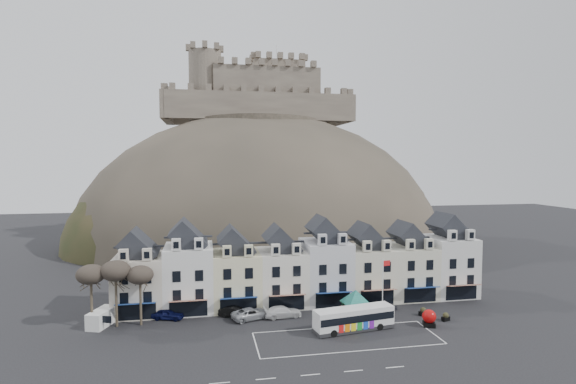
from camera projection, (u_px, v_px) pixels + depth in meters
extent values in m
plane|color=black|center=(334.00, 344.00, 52.51)|extent=(300.00, 300.00, 0.00)
cube|color=silver|center=(347.00, 338.00, 54.10)|extent=(22.00, 7.50, 0.01)
cube|color=beige|center=(140.00, 284.00, 63.51)|extent=(6.80, 8.00, 8.00)
cube|color=black|center=(139.00, 247.00, 63.16)|extent=(6.80, 5.76, 2.80)
cube|color=beige|center=(124.00, 255.00, 59.37)|extent=(1.20, 0.80, 1.60)
cube|color=beige|center=(147.00, 254.00, 59.93)|extent=(1.20, 0.80, 1.60)
cube|color=black|center=(136.00, 312.00, 59.74)|extent=(5.10, 0.06, 2.20)
cube|color=navy|center=(135.00, 304.00, 59.00)|extent=(5.10, 1.29, 0.43)
cube|color=white|center=(189.00, 277.00, 64.73)|extent=(6.80, 8.00, 9.20)
cube|color=black|center=(188.00, 238.00, 64.34)|extent=(6.80, 5.76, 2.80)
cube|color=white|center=(176.00, 245.00, 60.55)|extent=(1.20, 0.80, 1.60)
cube|color=white|center=(199.00, 244.00, 61.11)|extent=(1.20, 0.80, 1.60)
cube|color=black|center=(188.00, 309.00, 61.00)|extent=(5.10, 0.06, 2.20)
cube|color=maroon|center=(188.00, 301.00, 60.26)|extent=(5.10, 1.29, 0.43)
cube|color=beige|center=(236.00, 279.00, 66.03)|extent=(6.80, 8.00, 8.00)
cube|color=black|center=(236.00, 244.00, 65.68)|extent=(6.80, 5.76, 2.80)
cube|color=beige|center=(227.00, 251.00, 61.89)|extent=(1.20, 0.80, 1.60)
cube|color=beige|center=(249.00, 251.00, 62.45)|extent=(1.20, 0.80, 1.60)
cube|color=black|center=(239.00, 306.00, 62.26)|extent=(5.10, 0.06, 2.20)
cube|color=navy|center=(239.00, 298.00, 61.52)|extent=(5.10, 1.29, 0.43)
cube|color=silver|center=(282.00, 277.00, 67.29)|extent=(6.80, 8.00, 8.00)
cube|color=black|center=(282.00, 243.00, 66.94)|extent=(6.80, 5.76, 2.80)
cube|color=silver|center=(276.00, 250.00, 63.15)|extent=(1.20, 0.80, 1.60)
cube|color=silver|center=(296.00, 249.00, 63.71)|extent=(1.20, 0.80, 1.60)
cube|color=black|center=(287.00, 303.00, 63.52)|extent=(5.10, 0.06, 2.20)
cube|color=maroon|center=(287.00, 295.00, 62.78)|extent=(5.10, 1.29, 0.43)
cube|color=silver|center=(326.00, 271.00, 68.51)|extent=(6.80, 8.00, 9.20)
cube|color=black|center=(326.00, 233.00, 68.12)|extent=(6.80, 5.76, 2.80)
cube|color=silver|center=(322.00, 240.00, 64.33)|extent=(1.20, 0.80, 1.60)
cube|color=silver|center=(342.00, 239.00, 64.89)|extent=(1.20, 0.80, 1.60)
cube|color=black|center=(333.00, 300.00, 64.78)|extent=(5.10, 0.06, 2.20)
cube|color=navy|center=(334.00, 293.00, 64.04)|extent=(5.10, 1.29, 0.43)
cube|color=beige|center=(368.00, 273.00, 69.81)|extent=(6.80, 8.00, 8.00)
cube|color=black|center=(368.00, 240.00, 69.46)|extent=(6.80, 5.76, 2.80)
cube|color=beige|center=(367.00, 246.00, 65.67)|extent=(1.20, 0.80, 1.60)
cube|color=beige|center=(386.00, 246.00, 66.23)|extent=(1.20, 0.80, 1.60)
cube|color=black|center=(377.00, 297.00, 66.04)|extent=(5.10, 0.06, 2.20)
cube|color=maroon|center=(379.00, 290.00, 65.30)|extent=(5.10, 1.29, 0.43)
cube|color=beige|center=(408.00, 271.00, 71.07)|extent=(6.80, 8.00, 8.00)
cube|color=black|center=(409.00, 238.00, 70.72)|extent=(6.80, 5.76, 2.80)
cube|color=beige|center=(410.00, 245.00, 66.93)|extent=(1.20, 0.80, 1.60)
cube|color=beige|center=(429.00, 244.00, 67.49)|extent=(1.20, 0.80, 1.60)
cube|color=black|center=(420.00, 295.00, 67.30)|extent=(5.10, 0.06, 2.20)
cube|color=navy|center=(422.00, 288.00, 66.56)|extent=(5.10, 1.29, 0.43)
cube|color=silver|center=(448.00, 265.00, 72.29)|extent=(6.80, 8.00, 9.20)
cube|color=black|center=(449.00, 230.00, 71.90)|extent=(6.80, 5.76, 2.80)
cube|color=silver|center=(452.00, 235.00, 68.11)|extent=(1.20, 0.80, 1.60)
cube|color=silver|center=(470.00, 235.00, 68.67)|extent=(1.20, 0.80, 1.60)
cube|color=black|center=(461.00, 292.00, 68.56)|extent=(5.10, 0.06, 2.20)
cube|color=maroon|center=(464.00, 285.00, 67.82)|extent=(5.10, 1.29, 0.43)
ellipsoid|color=#36322A|center=(260.00, 240.00, 121.13)|extent=(96.00, 76.00, 68.00)
ellipsoid|color=#293319|center=(175.00, 248.00, 111.17)|extent=(52.00, 44.00, 42.00)
ellipsoid|color=#36322A|center=(341.00, 235.00, 129.50)|extent=(56.00, 48.00, 46.00)
ellipsoid|color=#293319|center=(250.00, 251.00, 106.67)|extent=(40.00, 28.00, 28.00)
ellipsoid|color=#36322A|center=(306.00, 248.00, 111.22)|extent=(36.00, 28.00, 24.00)
cylinder|color=#36322A|center=(259.00, 125.00, 119.03)|extent=(30.00, 30.00, 3.00)
cube|color=brown|center=(261.00, 106.00, 114.81)|extent=(48.00, 2.20, 7.00)
cube|color=brown|center=(253.00, 114.00, 134.41)|extent=(48.00, 2.20, 7.00)
cube|color=brown|center=(167.00, 108.00, 120.16)|extent=(2.20, 22.00, 7.00)
cube|color=brown|center=(339.00, 112.00, 129.06)|extent=(2.20, 22.00, 7.00)
cube|color=brown|center=(264.00, 91.00, 124.61)|extent=(28.00, 18.00, 10.00)
cube|color=brown|center=(277.00, 87.00, 127.21)|extent=(14.00, 12.00, 13.00)
cylinder|color=brown|center=(205.00, 86.00, 117.72)|extent=(8.40, 8.40, 18.00)
cylinder|color=silver|center=(277.00, 54.00, 126.60)|extent=(0.16, 0.16, 5.00)
cylinder|color=#3D3327|center=(92.00, 306.00, 57.23)|extent=(0.32, 0.32, 5.74)
ellipsoid|color=#383028|center=(91.00, 274.00, 56.96)|extent=(3.61, 3.61, 2.54)
cylinder|color=#3D3327|center=(116.00, 304.00, 57.78)|extent=(0.32, 0.32, 6.02)
ellipsoid|color=#383028|center=(116.00, 271.00, 57.49)|extent=(3.78, 3.78, 2.67)
cylinder|color=#3D3327|center=(141.00, 304.00, 58.35)|extent=(0.32, 0.32, 5.46)
ellipsoid|color=#383028|center=(140.00, 275.00, 58.09)|extent=(3.43, 3.43, 2.42)
cube|color=#262628|center=(354.00, 328.00, 56.62)|extent=(10.65, 4.06, 0.47)
cube|color=silver|center=(354.00, 317.00, 56.53)|extent=(10.64, 4.01, 2.38)
cube|color=black|center=(354.00, 316.00, 56.52)|extent=(10.45, 4.05, 0.90)
cube|color=silver|center=(354.00, 309.00, 56.45)|extent=(10.42, 3.89, 0.24)
cube|color=orange|center=(389.00, 305.00, 58.22)|extent=(0.24, 1.13, 0.26)
cylinder|color=black|center=(380.00, 327.00, 56.68)|extent=(0.94, 0.45, 0.91)
cylinder|color=black|center=(371.00, 321.00, 58.68)|extent=(0.94, 0.45, 0.91)
cylinder|color=black|center=(334.00, 334.00, 54.48)|extent=(0.94, 0.45, 0.91)
cylinder|color=black|center=(326.00, 327.00, 56.48)|extent=(0.94, 0.45, 0.91)
cube|color=#10301F|center=(342.00, 310.00, 60.81)|extent=(0.16, 0.16, 2.42)
cube|color=#10301F|center=(361.00, 308.00, 61.55)|extent=(0.16, 0.16, 2.42)
cube|color=#10301F|center=(350.00, 316.00, 58.20)|extent=(0.16, 0.16, 2.42)
cube|color=#10301F|center=(369.00, 315.00, 58.95)|extent=(0.16, 0.16, 2.42)
cube|color=#10301F|center=(356.00, 303.00, 59.80)|extent=(3.61, 3.61, 0.12)
cone|color=#155F52|center=(356.00, 297.00, 59.73)|extent=(6.63, 6.63, 1.81)
cube|color=black|center=(429.00, 324.00, 58.05)|extent=(1.89, 1.89, 0.57)
sphere|color=#B60A0A|center=(429.00, 316.00, 57.98)|extent=(1.77, 1.77, 1.77)
cylinder|color=silver|center=(383.00, 289.00, 60.39)|extent=(0.12, 0.12, 8.24)
cube|color=red|center=(386.00, 263.00, 60.38)|extent=(1.11, 0.28, 0.72)
cube|color=white|center=(102.00, 318.00, 58.23)|extent=(3.40, 4.96, 2.08)
cube|color=black|center=(102.00, 315.00, 58.21)|extent=(1.80, 0.71, 0.89)
cube|color=black|center=(446.00, 319.00, 60.03)|extent=(1.26, 0.94, 0.57)
sphere|color=#293319|center=(446.00, 315.00, 60.00)|extent=(0.79, 0.79, 0.79)
cube|color=black|center=(423.00, 313.00, 62.12)|extent=(1.22, 0.74, 0.57)
sphere|color=#293319|center=(423.00, 310.00, 62.09)|extent=(0.80, 0.80, 0.80)
imported|color=#0B0F39|center=(168.00, 314.00, 60.56)|extent=(4.65, 2.96, 1.47)
imported|color=black|center=(235.00, 312.00, 61.57)|extent=(4.58, 2.91, 1.43)
imported|color=#A8AAB0|center=(251.00, 314.00, 60.66)|extent=(5.86, 4.11, 1.51)
imported|color=white|center=(283.00, 312.00, 61.35)|extent=(5.41, 2.61, 1.52)
imported|color=#5C0E05|center=(347.00, 309.00, 62.98)|extent=(3.82, 2.06, 1.23)
imported|color=black|center=(383.00, 307.00, 63.63)|extent=(4.39, 2.56, 1.37)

